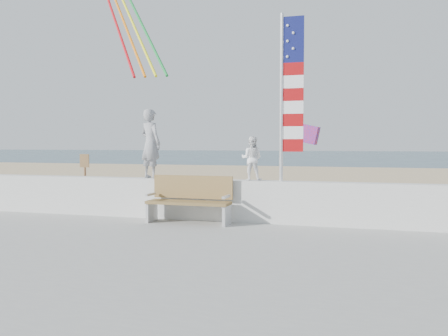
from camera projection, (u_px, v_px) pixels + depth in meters
The scene contains 10 objects.
ground at pixel (185, 247), 8.55m from camera, with size 220.00×220.00×0.00m, color #284251.
sand at pixel (274, 194), 17.18m from camera, with size 90.00×40.00×0.08m, color tan.
boardwalk at pixel (41, 319), 4.71m from camera, with size 50.00×12.40×0.10m, color #A3A39E.
seawall at pixel (218, 200), 10.44m from camera, with size 30.00×0.35×0.90m, color silver.
adult at pixel (151, 144), 10.83m from camera, with size 0.58×0.38×1.58m, color #95959A.
child at pixel (252, 158), 10.17m from camera, with size 0.46×0.36×0.95m, color white.
bench at pixel (190, 199), 10.14m from camera, with size 1.80×0.57×1.00m.
flag at pixel (288, 90), 9.89m from camera, with size 0.50×0.08×3.50m.
parafoil_kite at pixel (303, 133), 11.89m from camera, with size 0.90×0.40×0.60m.
sign at pixel (85, 173), 14.96m from camera, with size 0.32×0.07×1.46m.
Camera 1 is at (3.05, -7.93, 1.88)m, focal length 38.00 mm.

